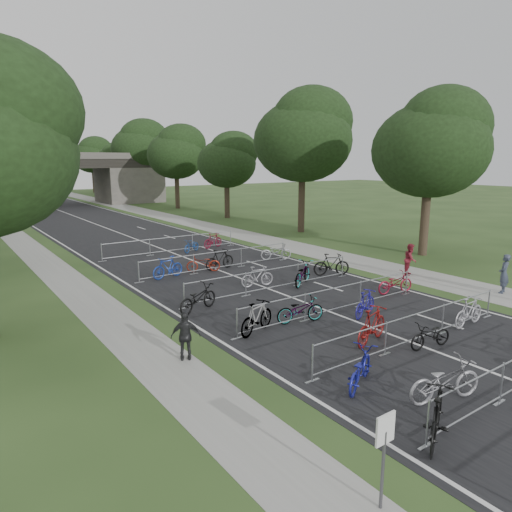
{
  "coord_description": "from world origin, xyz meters",
  "views": [
    {
      "loc": [
        -12.61,
        -1.4,
        6.0
      ],
      "look_at": [
        0.91,
        17.66,
        1.1
      ],
      "focal_mm": 32.0,
      "sensor_mm": 36.0,
      "label": 1
    }
  ],
  "objects_px": {
    "overpass_bridge": "(45,179)",
    "pedestrian_c": "(186,336)",
    "pedestrian_a": "(504,274)",
    "pedestrian_b": "(410,260)",
    "park_sign": "(384,444)"
  },
  "relations": [
    {
      "from": "park_sign",
      "to": "pedestrian_c",
      "type": "distance_m",
      "value": 7.5
    },
    {
      "from": "park_sign",
      "to": "pedestrian_c",
      "type": "xyz_separation_m",
      "value": [
        0.0,
        7.48,
        -0.5
      ]
    },
    {
      "from": "park_sign",
      "to": "pedestrian_a",
      "type": "height_order",
      "value": "park_sign"
    },
    {
      "from": "overpass_bridge",
      "to": "pedestrian_a",
      "type": "xyz_separation_m",
      "value": [
        8.4,
        -56.45,
        -2.63
      ]
    },
    {
      "from": "overpass_bridge",
      "to": "pedestrian_a",
      "type": "distance_m",
      "value": 57.13
    },
    {
      "from": "overpass_bridge",
      "to": "pedestrian_c",
      "type": "height_order",
      "value": "overpass_bridge"
    },
    {
      "from": "overpass_bridge",
      "to": "pedestrian_a",
      "type": "height_order",
      "value": "overpass_bridge"
    },
    {
      "from": "pedestrian_b",
      "to": "pedestrian_c",
      "type": "distance_m",
      "value": 14.85
    },
    {
      "from": "overpass_bridge",
      "to": "pedestrian_c",
      "type": "distance_m",
      "value": 55.01
    },
    {
      "from": "park_sign",
      "to": "overpass_bridge",
      "type": "bearing_deg",
      "value": 83.74
    },
    {
      "from": "overpass_bridge",
      "to": "pedestrian_b",
      "type": "bearing_deg",
      "value": -81.44
    },
    {
      "from": "pedestrian_a",
      "to": "pedestrian_b",
      "type": "xyz_separation_m",
      "value": [
        -0.59,
        4.61,
        -0.07
      ]
    },
    {
      "from": "park_sign",
      "to": "pedestrian_b",
      "type": "relative_size",
      "value": 1.09
    },
    {
      "from": "pedestrian_b",
      "to": "pedestrian_c",
      "type": "xyz_separation_m",
      "value": [
        -14.61,
        -2.68,
        -0.07
      ]
    },
    {
      "from": "park_sign",
      "to": "pedestrian_a",
      "type": "xyz_separation_m",
      "value": [
        15.2,
        5.55,
        -0.36
      ]
    }
  ]
}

